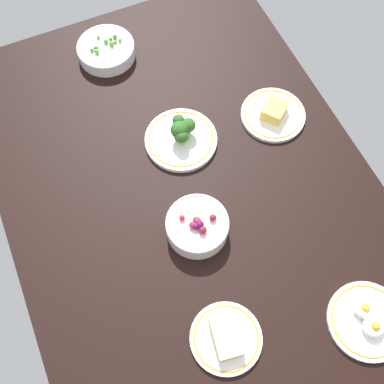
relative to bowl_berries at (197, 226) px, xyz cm
name	(u,v)px	position (x,y,z in cm)	size (l,w,h in cm)	color
dining_table	(192,198)	(9.86, -2.86, -5.11)	(144.13, 97.85, 4.00)	black
bowl_berries	(197,226)	(0.00, 0.00, 0.00)	(16.20, 16.20, 7.45)	white
plate_cheese	(273,114)	(23.82, -34.85, -1.88)	(18.81, 18.81, 4.85)	white
plate_broccoli	(181,137)	(26.87, -7.03, -0.99)	(20.57, 20.57, 8.15)	white
plate_eggs	(368,320)	(-37.64, -27.71, -1.97)	(19.17, 19.17, 4.88)	white
bowl_peas	(106,50)	(65.02, 1.92, -0.74)	(17.77, 17.77, 5.56)	white
plate_sandwich	(226,338)	(-27.71, 4.93, -1.79)	(17.17, 17.17, 4.37)	white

